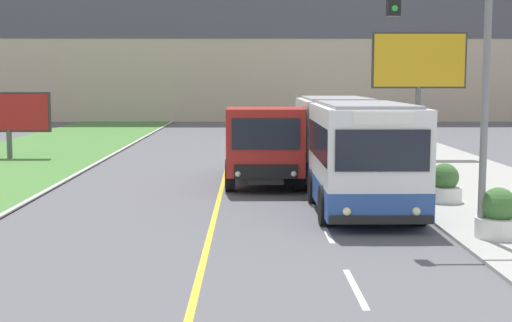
% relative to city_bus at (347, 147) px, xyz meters
% --- Properties ---
extents(apartment_block_background, '(80.00, 8.04, 20.16)m').
position_rel_city_bus_xyz_m(apartment_block_background, '(-3.96, 43.09, 8.57)').
color(apartment_block_background, '#BCAD93').
rests_on(apartment_block_background, ground_plane).
extents(city_bus, '(2.62, 11.74, 2.98)m').
position_rel_city_bus_xyz_m(city_bus, '(0.00, 0.00, 0.00)').
color(city_bus, white).
rests_on(city_bus, ground_plane).
extents(dump_truck, '(2.57, 6.37, 2.68)m').
position_rel_city_bus_xyz_m(dump_truck, '(-2.53, 1.83, -0.17)').
color(dump_truck, black).
rests_on(dump_truck, ground_plane).
extents(car_distant, '(1.80, 4.30, 1.45)m').
position_rel_city_bus_xyz_m(car_distant, '(0.18, 20.21, -0.82)').
color(car_distant, black).
rests_on(car_distant, ground_plane).
extents(traffic_light_mast, '(2.28, 0.32, 6.15)m').
position_rel_city_bus_xyz_m(traffic_light_mast, '(1.50, -6.31, 2.39)').
color(traffic_light_mast, slate).
rests_on(traffic_light_mast, ground_plane).
extents(billboard_large, '(4.22, 0.24, 5.69)m').
position_rel_city_bus_xyz_m(billboard_large, '(4.55, 10.11, 2.72)').
color(billboard_large, '#59595B').
rests_on(billboard_large, ground_plane).
extents(billboard_small, '(3.84, 0.24, 3.03)m').
position_rel_city_bus_xyz_m(billboard_small, '(-14.00, 10.57, 0.54)').
color(billboard_small, '#59595B').
rests_on(billboard_small, ground_plane).
extents(planter_round_near, '(1.01, 1.01, 1.13)m').
position_rel_city_bus_xyz_m(planter_round_near, '(2.51, -6.32, -0.94)').
color(planter_round_near, silver).
rests_on(planter_round_near, sidewalk_right).
extents(planter_round_second, '(1.01, 1.01, 1.13)m').
position_rel_city_bus_xyz_m(planter_round_second, '(2.57, -1.70, -0.94)').
color(planter_round_second, silver).
rests_on(planter_round_second, sidewalk_right).
extents(planter_round_third, '(0.89, 0.89, 1.01)m').
position_rel_city_bus_xyz_m(planter_round_third, '(2.57, 2.92, -0.99)').
color(planter_round_third, silver).
rests_on(planter_round_third, sidewalk_right).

